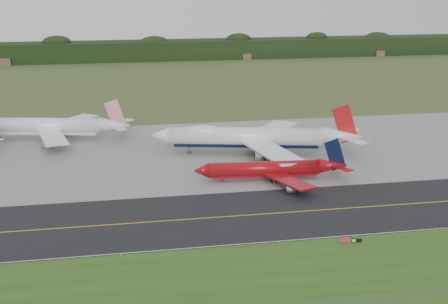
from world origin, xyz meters
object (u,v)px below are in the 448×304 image
at_px(jet_red_737, 272,169).
at_px(taxiway_sign, 351,240).
at_px(jet_ba_747, 254,137).
at_px(jet_star_tail, 51,127).

bearing_deg(jet_red_737, taxiway_sign, -83.27).
xyz_separation_m(jet_ba_747, taxiway_sign, (4.56, -68.91, -4.51)).
relative_size(jet_ba_747, taxiway_sign, 15.10).
distance_m(jet_ba_747, taxiway_sign, 69.21).
relative_size(jet_ba_747, jet_red_737, 1.53).
xyz_separation_m(jet_ba_747, jet_star_tail, (-62.77, 29.42, -0.81)).
xyz_separation_m(jet_red_737, taxiway_sign, (5.17, -43.83, -2.10)).
height_order(jet_ba_747, jet_star_tail, jet_ba_747).
distance_m(jet_ba_747, jet_red_737, 25.21).
bearing_deg(jet_ba_747, taxiway_sign, -86.22).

